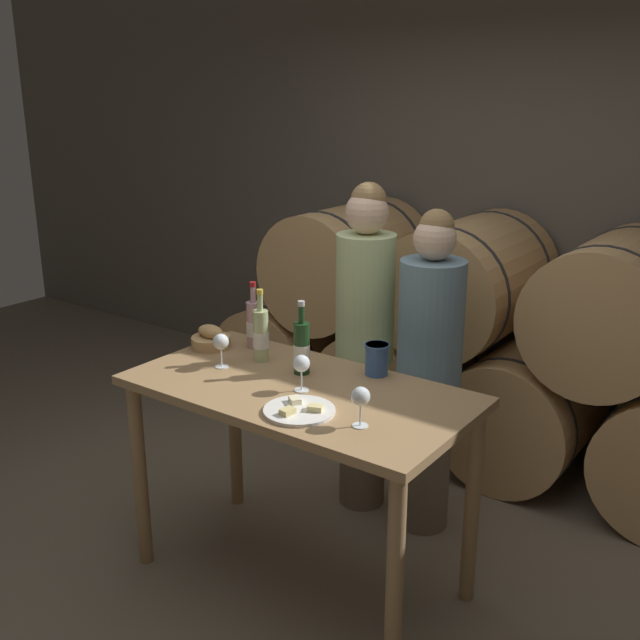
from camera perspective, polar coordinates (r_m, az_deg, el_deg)
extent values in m
plane|color=#726654|center=(3.57, -1.50, -19.03)|extent=(10.00, 10.00, 0.00)
cube|color=#60594F|center=(4.84, 14.70, 10.74)|extent=(10.00, 0.12, 3.20)
cylinder|color=tan|center=(5.21, -1.69, -2.15)|extent=(0.74, 0.95, 0.74)
cylinder|color=#2D2D33|center=(4.99, -3.81, -3.10)|extent=(0.75, 0.02, 0.75)
cylinder|color=#2D2D33|center=(5.44, 0.25, -1.28)|extent=(0.75, 0.02, 0.75)
cylinder|color=tan|center=(4.78, 6.26, -4.12)|extent=(0.74, 0.95, 0.74)
cylinder|color=#2D2D33|center=(4.54, 4.35, -5.28)|extent=(0.75, 0.02, 0.75)
cylinder|color=#2D2D33|center=(5.03, 7.99, -3.07)|extent=(0.75, 0.02, 0.75)
cylinder|color=tan|center=(4.47, 15.61, -6.31)|extent=(0.74, 0.95, 0.74)
cylinder|color=#2D2D33|center=(4.21, 14.12, -7.72)|extent=(0.75, 0.02, 0.75)
cylinder|color=#2D2D33|center=(4.73, 16.92, -5.05)|extent=(0.75, 0.02, 0.75)
cylinder|color=tan|center=(4.79, 2.20, 4.32)|extent=(0.74, 0.95, 0.74)
cylinder|color=#2D2D33|center=(4.55, 0.08, 3.62)|extent=(0.75, 0.02, 0.75)
cylinder|color=#2D2D33|center=(5.04, 4.12, 4.95)|extent=(0.75, 0.02, 0.75)
cylinder|color=tan|center=(4.40, 11.26, 2.78)|extent=(0.74, 0.95, 0.74)
cylinder|color=#2D2D33|center=(4.14, 9.47, 1.93)|extent=(0.75, 0.02, 0.75)
cylinder|color=#2D2D33|center=(4.67, 12.83, 3.53)|extent=(0.75, 0.02, 0.75)
cylinder|color=tan|center=(4.14, 21.72, 0.91)|extent=(0.74, 0.95, 0.74)
cylinder|color=#2D2D33|center=(3.86, 20.56, -0.12)|extent=(0.75, 0.02, 0.75)
cylinder|color=#2D2D33|center=(4.43, 22.74, 1.82)|extent=(0.75, 0.02, 0.75)
cylinder|color=#99754C|center=(3.53, -13.55, -11.42)|extent=(0.06, 0.06, 0.89)
cylinder|color=#99754C|center=(2.80, 5.71, -19.50)|extent=(0.06, 0.06, 0.89)
cylinder|color=#99754C|center=(3.92, -6.50, -7.98)|extent=(0.06, 0.06, 0.89)
cylinder|color=#99754C|center=(3.27, 11.51, -13.77)|extent=(0.06, 0.06, 0.89)
cube|color=#99754C|center=(3.11, -1.63, -5.42)|extent=(1.45, 0.75, 0.04)
cylinder|color=#756651|center=(3.94, 3.28, -8.48)|extent=(0.24, 0.24, 0.80)
cylinder|color=beige|center=(3.68, 3.47, 1.66)|extent=(0.29, 0.29, 0.64)
sphere|color=beige|center=(3.58, 3.60, 8.18)|extent=(0.21, 0.21, 0.21)
sphere|color=olive|center=(3.59, 3.72, 9.11)|extent=(0.17, 0.17, 0.17)
cylinder|color=#756651|center=(3.79, 7.99, -10.13)|extent=(0.25, 0.25, 0.76)
cylinder|color=gray|center=(3.52, 8.45, -0.26)|extent=(0.31, 0.31, 0.60)
sphere|color=beige|center=(3.42, 8.75, 6.12)|extent=(0.20, 0.20, 0.20)
sphere|color=olive|center=(3.42, 8.88, 7.04)|extent=(0.16, 0.16, 0.16)
cylinder|color=#193819|center=(3.21, -1.41, -2.18)|extent=(0.07, 0.07, 0.23)
cylinder|color=#193819|center=(3.16, -1.43, 0.41)|extent=(0.03, 0.03, 0.08)
cylinder|color=#B7B7BC|center=(3.14, -1.44, 1.26)|extent=(0.03, 0.03, 0.02)
cylinder|color=white|center=(3.21, -1.41, -2.48)|extent=(0.07, 0.07, 0.07)
cylinder|color=#ADBC7F|center=(3.36, -4.53, -1.20)|extent=(0.07, 0.07, 0.23)
cylinder|color=#ADBC7F|center=(3.32, -4.59, 1.34)|extent=(0.03, 0.03, 0.08)
cylinder|color=gold|center=(3.30, -4.61, 2.15)|extent=(0.03, 0.03, 0.02)
cylinder|color=white|center=(3.37, -4.52, -1.50)|extent=(0.07, 0.07, 0.07)
cylinder|color=#BC8E93|center=(3.54, -5.06, -0.36)|extent=(0.07, 0.07, 0.22)
cylinder|color=#BC8E93|center=(3.50, -5.13, 1.95)|extent=(0.03, 0.03, 0.08)
cylinder|color=maroon|center=(3.48, -5.15, 2.73)|extent=(0.03, 0.03, 0.02)
cylinder|color=white|center=(3.54, -5.05, -0.63)|extent=(0.07, 0.07, 0.07)
cylinder|color=#335693|center=(3.22, 4.34, -3.01)|extent=(0.10, 0.10, 0.14)
cylinder|color=#335693|center=(3.19, 4.37, -1.95)|extent=(0.11, 0.11, 0.01)
cylinder|color=tan|center=(3.58, -8.31, -1.67)|extent=(0.18, 0.18, 0.05)
ellipsoid|color=tan|center=(3.57, -8.35, -0.88)|extent=(0.14, 0.08, 0.06)
cylinder|color=white|center=(2.87, -1.59, -6.92)|extent=(0.28, 0.28, 0.01)
cube|color=beige|center=(2.85, -0.37, -6.71)|extent=(0.07, 0.06, 0.02)
cube|color=beige|center=(2.92, -1.92, -6.11)|extent=(0.07, 0.07, 0.02)
cube|color=#E0CC7F|center=(2.82, -2.49, -6.97)|extent=(0.05, 0.06, 0.02)
cylinder|color=white|center=(3.34, -7.49, -3.53)|extent=(0.06, 0.06, 0.00)
cylinder|color=white|center=(3.32, -7.52, -2.82)|extent=(0.01, 0.01, 0.08)
sphere|color=white|center=(3.30, -7.57, -1.64)|extent=(0.07, 0.07, 0.07)
cylinder|color=white|center=(3.07, -1.42, -5.37)|extent=(0.06, 0.06, 0.00)
cylinder|color=white|center=(3.05, -1.42, -4.60)|extent=(0.01, 0.01, 0.08)
sphere|color=white|center=(3.02, -1.43, -3.33)|extent=(0.07, 0.07, 0.07)
cylinder|color=white|center=(2.77, 3.07, -8.05)|extent=(0.06, 0.06, 0.00)
cylinder|color=white|center=(2.75, 3.09, -7.21)|extent=(0.01, 0.01, 0.08)
sphere|color=white|center=(2.72, 3.11, -5.83)|extent=(0.07, 0.07, 0.07)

